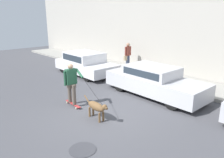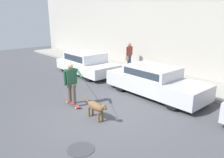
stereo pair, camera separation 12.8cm
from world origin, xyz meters
name	(u,v)px [view 2 (the right image)]	position (x,y,z in m)	size (l,w,h in m)	color
ground_plane	(103,113)	(0.00, 0.00, 0.00)	(36.00, 36.00, 0.00)	#47474C
back_wall	(199,27)	(0.00, 6.41, 2.79)	(32.00, 0.30, 5.58)	#ADA89E
sidewalk_curb	(181,83)	(0.00, 5.09, 0.07)	(30.00, 2.30, 0.14)	gray
parked_car_0	(86,63)	(-4.86, 2.81, 0.63)	(4.07, 1.94, 1.28)	black
parked_car_1	(154,82)	(0.05, 2.81, 0.62)	(4.50, 1.77, 1.26)	black
dog	(96,107)	(0.17, -0.44, 0.43)	(1.28, 0.32, 0.66)	brown
skateboarder	(71,82)	(-1.37, -0.39, 0.93)	(2.43, 0.58, 1.64)	beige
pedestrian_with_bag	(129,54)	(-3.89, 5.40, 1.00)	(0.25, 0.68, 1.56)	#3D4760
manhole_cover	(81,149)	(1.27, -1.82, 0.01)	(0.70, 0.70, 0.01)	#38383D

